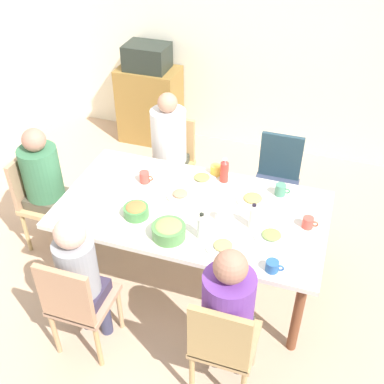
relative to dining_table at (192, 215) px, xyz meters
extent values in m
plane|color=tan|center=(0.00, 0.00, -0.67)|extent=(6.20, 6.20, 0.00)
cube|color=silver|center=(0.00, 2.32, 0.63)|extent=(5.41, 0.12, 2.60)
cube|color=silver|center=(0.00, 0.00, 0.05)|extent=(2.03, 1.10, 0.04)
cylinder|color=brown|center=(-0.92, -0.45, -0.32)|extent=(0.07, 0.07, 0.70)
cylinder|color=brown|center=(0.92, -0.45, -0.32)|extent=(0.07, 0.07, 0.70)
cylinder|color=brown|center=(-0.92, 0.45, -0.32)|extent=(0.07, 0.07, 0.70)
cylinder|color=brown|center=(0.92, 0.45, -0.32)|extent=(0.07, 0.07, 0.70)
cube|color=tan|center=(-0.51, -0.85, -0.23)|extent=(0.40, 0.40, 0.04)
cylinder|color=tan|center=(-0.68, -1.02, -0.46)|extent=(0.04, 0.04, 0.43)
cylinder|color=tan|center=(-0.34, -1.02, -0.46)|extent=(0.04, 0.04, 0.43)
cylinder|color=tan|center=(-0.68, -0.68, -0.46)|extent=(0.04, 0.04, 0.43)
cylinder|color=tan|center=(-0.34, -0.68, -0.46)|extent=(0.04, 0.04, 0.43)
cube|color=tan|center=(-0.51, -1.03, 0.00)|extent=(0.38, 0.04, 0.45)
cylinder|color=#35344B|center=(-0.59, -0.75, -0.45)|extent=(0.09, 0.09, 0.45)
cylinder|color=#373753|center=(-0.43, -0.75, -0.45)|extent=(0.09, 0.09, 0.45)
cube|color=#362D44|center=(-0.51, -0.85, -0.17)|extent=(0.30, 0.30, 0.10)
cylinder|color=#92949B|center=(-0.51, -0.85, 0.09)|extent=(0.27, 0.27, 0.42)
sphere|color=beige|center=(-0.51, -0.85, 0.39)|extent=(0.21, 0.21, 0.21)
cube|color=tan|center=(-0.51, 0.85, -0.23)|extent=(0.40, 0.40, 0.04)
cylinder|color=tan|center=(-0.34, 1.02, -0.46)|extent=(0.04, 0.04, 0.43)
cylinder|color=tan|center=(-0.68, 1.02, -0.46)|extent=(0.04, 0.04, 0.43)
cylinder|color=tan|center=(-0.34, 0.68, -0.46)|extent=(0.04, 0.04, 0.43)
cylinder|color=tan|center=(-0.68, 0.68, -0.46)|extent=(0.04, 0.04, 0.43)
cube|color=tan|center=(-0.51, 1.03, 0.00)|extent=(0.38, 0.04, 0.45)
cylinder|color=#484341|center=(-0.43, 0.75, -0.45)|extent=(0.09, 0.09, 0.45)
cylinder|color=#3D3F3E|center=(-0.59, 0.75, -0.45)|extent=(0.09, 0.09, 0.45)
cube|color=#42463B|center=(-0.51, 0.85, -0.17)|extent=(0.30, 0.30, 0.10)
cylinder|color=silver|center=(-0.51, 0.85, 0.13)|extent=(0.32, 0.32, 0.51)
sphere|color=tan|center=(-0.51, 0.85, 0.47)|extent=(0.18, 0.18, 0.18)
cube|color=#353E55|center=(0.51, 0.85, -0.23)|extent=(0.40, 0.40, 0.04)
cylinder|color=#2F2F4F|center=(0.68, 1.02, -0.46)|extent=(0.04, 0.04, 0.43)
cylinder|color=#37324C|center=(0.34, 1.02, -0.46)|extent=(0.04, 0.04, 0.43)
cylinder|color=#2A3653|center=(0.68, 0.68, -0.46)|extent=(0.04, 0.04, 0.43)
cylinder|color=#293750|center=(0.34, 0.68, -0.46)|extent=(0.04, 0.04, 0.43)
cube|color=#25404D|center=(0.51, 1.03, 0.00)|extent=(0.38, 0.04, 0.45)
cube|color=tan|center=(-1.32, 0.00, -0.23)|extent=(0.40, 0.40, 0.04)
cylinder|color=tan|center=(-1.49, 0.17, -0.46)|extent=(0.04, 0.04, 0.43)
cylinder|color=tan|center=(-1.49, -0.17, -0.46)|extent=(0.04, 0.04, 0.43)
cylinder|color=tan|center=(-1.15, 0.17, -0.46)|extent=(0.04, 0.04, 0.43)
cylinder|color=tan|center=(-1.15, -0.17, -0.46)|extent=(0.04, 0.04, 0.43)
cube|color=tan|center=(-1.50, 0.00, 0.00)|extent=(0.04, 0.38, 0.45)
cylinder|color=#4F493E|center=(-1.22, 0.08, -0.45)|extent=(0.09, 0.09, 0.45)
cylinder|color=brown|center=(-1.22, -0.08, -0.45)|extent=(0.09, 0.09, 0.45)
cube|color=brown|center=(-1.32, 0.00, -0.17)|extent=(0.30, 0.30, 0.10)
cylinder|color=#38704B|center=(-1.32, 0.00, 0.11)|extent=(0.32, 0.32, 0.45)
sphere|color=#A5735E|center=(-1.32, 0.00, 0.42)|extent=(0.19, 0.19, 0.19)
cube|color=tan|center=(0.51, -0.85, -0.23)|extent=(0.40, 0.40, 0.04)
cylinder|color=tan|center=(0.34, -1.02, -0.46)|extent=(0.04, 0.04, 0.43)
cylinder|color=tan|center=(0.34, -0.68, -0.46)|extent=(0.04, 0.04, 0.43)
cylinder|color=tan|center=(0.68, -0.68, -0.46)|extent=(0.04, 0.04, 0.43)
cube|color=tan|center=(0.51, -1.03, 0.00)|extent=(0.38, 0.04, 0.45)
cylinder|color=#3C3944|center=(0.43, -0.75, -0.45)|extent=(0.09, 0.09, 0.45)
cylinder|color=#453C41|center=(0.59, -0.75, -0.45)|extent=(0.09, 0.09, 0.45)
cube|color=#3B3D3A|center=(0.51, -0.85, -0.17)|extent=(0.30, 0.30, 0.10)
cylinder|color=#693695|center=(0.51, -0.85, 0.11)|extent=(0.32, 0.32, 0.46)
sphere|color=#A87058|center=(0.51, -0.85, 0.43)|extent=(0.20, 0.20, 0.20)
cylinder|color=silver|center=(0.42, 0.23, 0.08)|extent=(0.26, 0.26, 0.01)
ellipsoid|color=tan|center=(0.42, 0.23, 0.10)|extent=(0.14, 0.14, 0.02)
cylinder|color=silver|center=(-0.04, 0.37, 0.08)|extent=(0.24, 0.24, 0.01)
ellipsoid|color=#89944B|center=(-0.04, 0.37, 0.10)|extent=(0.13, 0.13, 0.02)
cylinder|color=white|center=(0.64, -0.14, 0.08)|extent=(0.25, 0.25, 0.01)
ellipsoid|color=#7F9B4C|center=(0.64, -0.14, 0.10)|extent=(0.14, 0.14, 0.02)
cylinder|color=silver|center=(-0.13, 0.11, 0.08)|extent=(0.22, 0.22, 0.01)
ellipsoid|color=tan|center=(-0.13, 0.11, 0.10)|extent=(0.12, 0.12, 0.02)
cylinder|color=white|center=(0.34, -0.35, 0.08)|extent=(0.24, 0.24, 0.01)
ellipsoid|color=tan|center=(0.34, -0.35, 0.10)|extent=(0.13, 0.13, 0.02)
cylinder|color=#4F8845|center=(-0.05, -0.36, 0.12)|extent=(0.24, 0.24, 0.10)
ellipsoid|color=#82AD52|center=(-0.05, -0.36, 0.17)|extent=(0.19, 0.19, 0.04)
cylinder|color=#468243|center=(-0.36, -0.22, 0.11)|extent=(0.19, 0.19, 0.08)
ellipsoid|color=#AE6E39|center=(-0.36, -0.22, 0.15)|extent=(0.15, 0.15, 0.04)
cylinder|color=#295A98|center=(0.70, -0.45, 0.11)|extent=(0.09, 0.09, 0.08)
torus|color=#2D60A4|center=(0.75, -0.45, 0.11)|extent=(0.05, 0.01, 0.05)
cylinder|color=#C44C40|center=(0.86, 0.05, 0.11)|extent=(0.08, 0.08, 0.09)
torus|color=#CA4E34|center=(0.91, 0.05, 0.11)|extent=(0.05, 0.01, 0.05)
cylinder|color=#D1483E|center=(-0.47, 0.19, 0.12)|extent=(0.08, 0.08, 0.10)
torus|color=#C74E35|center=(-0.42, 0.19, 0.12)|extent=(0.05, 0.01, 0.05)
cylinder|color=#488368|center=(0.61, 0.38, 0.12)|extent=(0.08, 0.08, 0.10)
torus|color=#428B58|center=(0.66, 0.38, 0.12)|extent=(0.05, 0.01, 0.05)
cylinder|color=yellow|center=(0.05, 0.48, 0.12)|extent=(0.09, 0.09, 0.09)
torus|color=#DFCF53|center=(0.10, 0.48, 0.12)|extent=(0.05, 0.01, 0.05)
cylinder|color=white|center=(0.24, -0.06, 0.11)|extent=(0.07, 0.07, 0.08)
torus|color=white|center=(0.29, -0.06, 0.11)|extent=(0.05, 0.01, 0.05)
cylinder|color=silver|center=(0.17, -0.30, 0.16)|extent=(0.06, 0.06, 0.18)
cone|color=#EAE5C8|center=(0.17, -0.30, 0.26)|extent=(0.06, 0.06, 0.03)
cylinder|color=black|center=(0.17, -0.30, 0.28)|extent=(0.03, 0.03, 0.01)
cylinder|color=red|center=(0.14, 0.42, 0.16)|extent=(0.07, 0.07, 0.17)
cone|color=red|center=(0.14, 0.42, 0.26)|extent=(0.06, 0.06, 0.03)
cylinder|color=silver|center=(0.14, 0.42, 0.28)|extent=(0.03, 0.03, 0.01)
cylinder|color=silver|center=(0.48, -0.07, 0.15)|extent=(0.06, 0.06, 0.17)
cone|color=silver|center=(0.48, -0.07, 0.25)|extent=(0.06, 0.06, 0.03)
cylinder|color=black|center=(0.48, -0.07, 0.27)|extent=(0.03, 0.03, 0.01)
cube|color=olive|center=(-1.20, 2.02, -0.22)|extent=(0.70, 0.44, 0.90)
cube|color=#222A24|center=(-1.20, 2.02, 0.37)|extent=(0.48, 0.36, 0.28)
camera|label=1|loc=(0.89, -2.66, 2.35)|focal=44.32mm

